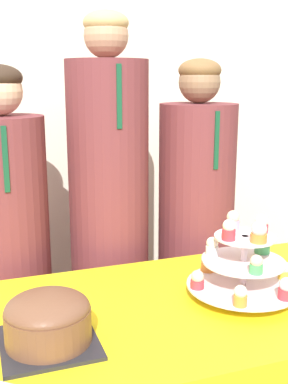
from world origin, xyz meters
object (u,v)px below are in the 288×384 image
(student_0, at_px, (10,268))
(student_2, at_px, (195,242))
(cupcake_stand, at_px, (244,262))
(student_1, at_px, (110,234))
(round_cake, at_px, (48,319))

(student_0, distance_m, student_2, 0.77)
(cupcake_stand, bearing_deg, student_1, 112.29)
(student_0, xyz_separation_m, student_2, (0.77, 0.00, 0.01))
(student_2, bearing_deg, cupcake_stand, -102.39)
(student_2, bearing_deg, student_1, 180.00)
(student_0, relative_size, student_2, 0.98)
(cupcake_stand, height_order, student_0, student_0)
(round_cake, xyz_separation_m, student_1, (0.34, 0.68, -0.03))
(student_1, distance_m, student_2, 0.39)
(student_0, xyz_separation_m, student_1, (0.39, 0.00, 0.09))
(student_0, distance_m, student_1, 0.40)
(round_cake, height_order, student_2, student_2)
(cupcake_stand, height_order, student_2, student_2)
(round_cake, bearing_deg, student_2, 43.28)
(cupcake_stand, relative_size, student_2, 0.23)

